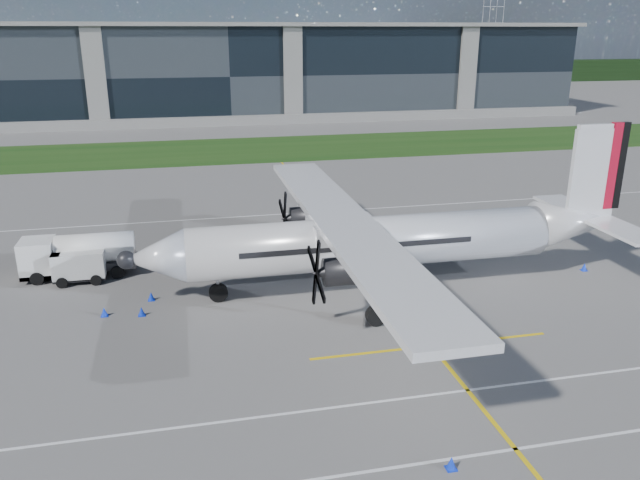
{
  "coord_description": "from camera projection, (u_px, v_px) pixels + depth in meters",
  "views": [
    {
      "loc": [
        -8.09,
        -31.03,
        14.47
      ],
      "look_at": [
        -0.4,
        3.48,
        2.53
      ],
      "focal_mm": 35.0,
      "sensor_mm": 36.0,
      "label": 1
    }
  ],
  "objects": [
    {
      "name": "fuel_tanker_truck",
      "position": [
        71.0,
        256.0,
        38.19
      ],
      "size": [
        7.07,
        2.3,
        2.65
      ],
      "primitive_type": null,
      "color": "white",
      "rests_on": "ground"
    },
    {
      "name": "turboprop_aircraft",
      "position": [
        390.0,
        211.0,
        35.57
      ],
      "size": [
        29.79,
        30.89,
        9.27
      ],
      "primitive_type": null,
      "color": "white",
      "rests_on": "ground"
    },
    {
      "name": "yellow_taxiway_centerline",
      "position": [
        346.0,
        242.0,
        44.86
      ],
      "size": [
        0.2,
        70.0,
        0.01
      ],
      "primitive_type": "cube",
      "color": "yellow",
      "rests_on": "ground"
    },
    {
      "name": "terminal_building",
      "position": [
        225.0,
        73.0,
        106.57
      ],
      "size": [
        120.0,
        20.0,
        15.0
      ],
      "primitive_type": "cube",
      "color": "black",
      "rests_on": "ground"
    },
    {
      "name": "ground_crew_person",
      "position": [
        167.0,
        253.0,
        39.45
      ],
      "size": [
        0.96,
        1.04,
        2.08
      ],
      "primitive_type": "imported",
      "rotation": [
        0.0,
        0.0,
        1.03
      ],
      "color": "#F25907",
      "rests_on": "ground"
    },
    {
      "name": "safety_cone_portwing",
      "position": [
        451.0,
        463.0,
        21.57
      ],
      "size": [
        0.36,
        0.36,
        0.5
      ],
      "primitive_type": "cone",
      "color": "#0C2FDC",
      "rests_on": "ground"
    },
    {
      "name": "baggage_tug",
      "position": [
        80.0,
        266.0,
        37.54
      ],
      "size": [
        3.2,
        1.92,
        1.92
      ],
      "primitive_type": null,
      "color": "white",
      "rests_on": "ground"
    },
    {
      "name": "safety_cone_tail",
      "position": [
        584.0,
        267.0,
        39.41
      ],
      "size": [
        0.36,
        0.36,
        0.5
      ],
      "primitive_type": "cone",
      "color": "#0C2FDC",
      "rests_on": "ground"
    },
    {
      "name": "grass_strip",
      "position": [
        247.0,
        149.0,
        79.37
      ],
      "size": [
        400.0,
        18.0,
        0.04
      ],
      "primitive_type": "cube",
      "color": "#173E10",
      "rests_on": "ground"
    },
    {
      "name": "tree_line",
      "position": [
        208.0,
        76.0,
        163.49
      ],
      "size": [
        400.0,
        6.0,
        6.0
      ],
      "primitive_type": "cube",
      "color": "black",
      "rests_on": "ground"
    },
    {
      "name": "safety_cone_fwd",
      "position": [
        104.0,
        312.0,
        33.13
      ],
      "size": [
        0.36,
        0.36,
        0.5
      ],
      "primitive_type": "cone",
      "color": "#0C2FDC",
      "rests_on": "ground"
    },
    {
      "name": "white_lane_line",
      "position": [
        438.0,
        461.0,
        22.04
      ],
      "size": [
        90.0,
        0.15,
        0.01
      ],
      "primitive_type": "cube",
      "color": "white",
      "rests_on": "ground"
    },
    {
      "name": "safety_cone_nose_port",
      "position": [
        142.0,
        311.0,
        33.19
      ],
      "size": [
        0.36,
        0.36,
        0.5
      ],
      "primitive_type": "cone",
      "color": "#0C2FDC",
      "rests_on": "ground"
    },
    {
      "name": "pylon_east",
      "position": [
        492.0,
        28.0,
        186.41
      ],
      "size": [
        9.0,
        4.6,
        30.0
      ],
      "primitive_type": null,
      "color": "gray",
      "rests_on": "ground"
    },
    {
      "name": "ground",
      "position": [
        255.0,
        162.0,
        71.98
      ],
      "size": [
        400.0,
        400.0,
        0.0
      ],
      "primitive_type": "plane",
      "color": "#5E5B59",
      "rests_on": "ground"
    },
    {
      "name": "safety_cone_nose_stbd",
      "position": [
        151.0,
        296.0,
        35.07
      ],
      "size": [
        0.36,
        0.36,
        0.5
      ],
      "primitive_type": "cone",
      "color": "#0C2FDC",
      "rests_on": "ground"
    }
  ]
}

